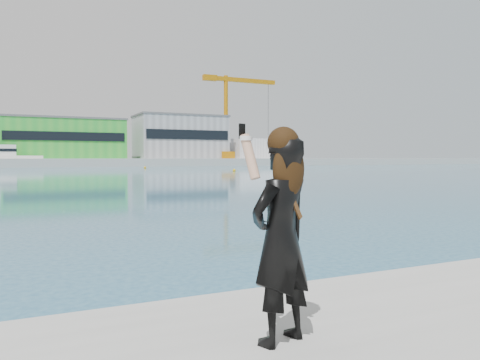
# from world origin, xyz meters

# --- Properties ---
(far_quay) EXTENTS (320.00, 40.00, 2.00)m
(far_quay) POSITION_xyz_m (0.00, 130.00, 1.00)
(far_quay) COLOR #9E9E99
(far_quay) RESTS_ON ground
(warehouse_green) EXTENTS (30.60, 16.36, 10.50)m
(warehouse_green) POSITION_xyz_m (8.00, 127.98, 7.26)
(warehouse_green) COLOR green
(warehouse_green) RESTS_ON far_quay
(warehouse_grey_right) EXTENTS (25.50, 15.35, 12.50)m
(warehouse_grey_right) POSITION_xyz_m (40.00, 127.98, 8.26)
(warehouse_grey_right) COLOR gray
(warehouse_grey_right) RESTS_ON far_quay
(ancillary_shed) EXTENTS (12.00, 10.00, 6.00)m
(ancillary_shed) POSITION_xyz_m (62.00, 126.00, 5.00)
(ancillary_shed) COLOR silver
(ancillary_shed) RESTS_ON far_quay
(dock_crane) EXTENTS (23.00, 4.00, 24.00)m
(dock_crane) POSITION_xyz_m (53.20, 122.00, 15.07)
(dock_crane) COLOR orange
(dock_crane) RESTS_ON far_quay
(flagpole_right) EXTENTS (1.28, 0.16, 8.00)m
(flagpole_right) POSITION_xyz_m (22.09, 121.00, 6.54)
(flagpole_right) COLOR silver
(flagpole_right) RESTS_ON far_quay
(buoy_near) EXTENTS (0.50, 0.50, 0.50)m
(buoy_near) POSITION_xyz_m (28.59, 64.83, 0.00)
(buoy_near) COLOR #F0AE0C
(buoy_near) RESTS_ON ground
(buoy_extra) EXTENTS (0.50, 0.50, 0.50)m
(buoy_extra) POSITION_xyz_m (20.94, 92.69, 0.00)
(buoy_extra) COLOR #F0AE0C
(buoy_extra) RESTS_ON ground
(woman) EXTENTS (0.64, 0.52, 1.60)m
(woman) POSITION_xyz_m (-0.74, -0.37, 1.61)
(woman) COLOR black
(woman) RESTS_ON near_quay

